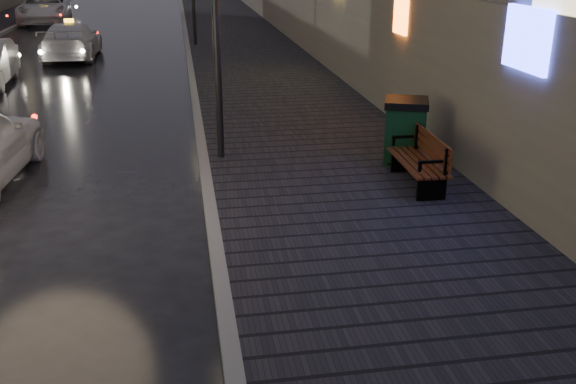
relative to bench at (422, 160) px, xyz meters
name	(u,v)px	position (x,y,z in m)	size (l,w,h in m)	color
ground	(89,344)	(-5.17, -3.81, -0.60)	(120.00, 120.00, 0.00)	black
sidewalk	(246,48)	(-1.27, 17.19, -0.52)	(4.60, 58.00, 0.15)	black
curb	(188,49)	(-3.67, 17.19, -0.52)	(0.20, 58.00, 0.15)	slate
bench	(422,160)	(0.00, 0.00, 0.00)	(0.65, 1.77, 0.90)	black
trash_bin	(405,130)	(0.13, 1.29, 0.17)	(1.02, 1.02, 1.22)	black
taxi_mid	(71,41)	(-8.09, 16.03, 0.08)	(1.91, 4.70, 1.36)	silver
taxi_far	(44,8)	(-11.40, 29.24, 0.22)	(2.71, 5.88, 1.64)	silver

